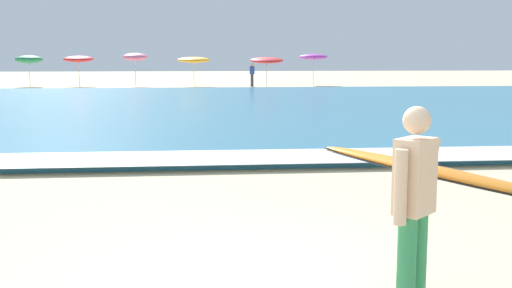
# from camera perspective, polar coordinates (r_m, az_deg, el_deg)

# --- Properties ---
(sea) EXTENTS (120.00, 28.00, 0.14)m
(sea) POSITION_cam_1_polar(r_m,az_deg,el_deg) (25.71, -4.20, 3.39)
(sea) COLOR teal
(sea) RESTS_ON ground
(surf_foam) EXTENTS (120.00, 1.80, 0.01)m
(surf_foam) POSITION_cam_1_polar(r_m,az_deg,el_deg) (12.39, -2.52, -1.18)
(surf_foam) COLOR white
(surf_foam) RESTS_ON sea
(surfer_with_board) EXTENTS (1.93, 2.00, 1.73)m
(surfer_with_board) POSITION_cam_1_polar(r_m,az_deg,el_deg) (5.36, 15.27, -3.98)
(surfer_with_board) COLOR #338E56
(surfer_with_board) RESTS_ON ground
(beach_umbrella_0) EXTENTS (1.84, 1.84, 2.12)m
(beach_umbrella_0) POSITION_cam_1_polar(r_m,az_deg,el_deg) (46.57, -19.74, 7.17)
(beach_umbrella_0) COLOR beige
(beach_umbrella_0) RESTS_ON ground
(beach_umbrella_1) EXTENTS (2.04, 2.06, 2.12)m
(beach_umbrella_1) POSITION_cam_1_polar(r_m,az_deg,el_deg) (45.44, -15.67, 7.37)
(beach_umbrella_1) COLOR beige
(beach_umbrella_1) RESTS_ON ground
(beach_umbrella_2) EXTENTS (1.71, 1.74, 2.32)m
(beach_umbrella_2) POSITION_cam_1_polar(r_m,az_deg,el_deg) (44.84, -10.82, 7.70)
(beach_umbrella_2) COLOR beige
(beach_umbrella_2) RESTS_ON ground
(beach_umbrella_3) EXTENTS (2.28, 2.29, 2.04)m
(beach_umbrella_3) POSITION_cam_1_polar(r_m,az_deg,el_deg) (44.44, -5.63, 7.54)
(beach_umbrella_3) COLOR beige
(beach_umbrella_3) RESTS_ON ground
(beach_umbrella_4) EXTENTS (2.25, 2.28, 2.06)m
(beach_umbrella_4) POSITION_cam_1_polar(r_m,az_deg,el_deg) (43.32, 0.97, 7.54)
(beach_umbrella_4) COLOR beige
(beach_umbrella_4) RESTS_ON ground
(beach_umbrella_5) EXTENTS (2.07, 2.07, 2.21)m
(beach_umbrella_5) POSITION_cam_1_polar(r_m,az_deg,el_deg) (46.04, 5.19, 7.81)
(beach_umbrella_5) COLOR beige
(beach_umbrella_5) RESTS_ON ground
(beachgoer_near_row_left) EXTENTS (0.32, 0.20, 1.58)m
(beachgoer_near_row_left) POSITION_cam_1_polar(r_m,az_deg,el_deg) (43.44, -0.36, 6.31)
(beachgoer_near_row_left) COLOR #383842
(beachgoer_near_row_left) RESTS_ON ground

